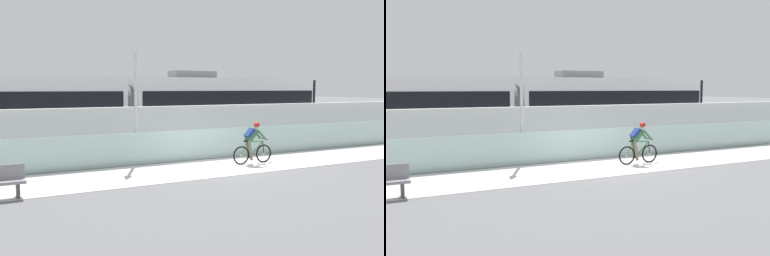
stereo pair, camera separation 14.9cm
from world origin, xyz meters
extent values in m
plane|color=slate|center=(0.00, 0.00, 0.00)|extent=(200.00, 200.00, 0.00)
cube|color=silver|center=(0.00, 0.00, 0.01)|extent=(32.00, 3.20, 0.01)
cube|color=silver|center=(0.00, 1.85, 0.61)|extent=(32.00, 0.05, 1.23)
cube|color=white|center=(0.00, 3.65, 1.06)|extent=(32.00, 0.36, 2.13)
cube|color=#595654|center=(0.00, 6.13, 0.00)|extent=(32.00, 0.08, 0.01)
cube|color=#595654|center=(0.00, 7.57, 0.00)|extent=(32.00, 0.08, 0.01)
cube|color=#232326|center=(-3.69, 6.85, 0.36)|extent=(1.40, 1.88, 0.20)
cylinder|color=black|center=(-3.69, 6.13, 0.30)|extent=(0.60, 0.10, 0.60)
cylinder|color=black|center=(-3.69, 7.57, 0.30)|extent=(0.60, 0.10, 0.60)
cube|color=silver|center=(4.29, 6.85, 1.90)|extent=(11.00, 2.50, 3.10)
cube|color=black|center=(4.29, 6.85, 2.25)|extent=(10.56, 2.54, 1.04)
cube|color=#14724C|center=(4.29, 6.85, 0.53)|extent=(10.78, 2.53, 0.28)
cube|color=slate|center=(2.31, 6.85, 3.63)|extent=(2.40, 1.10, 0.36)
cube|color=#232326|center=(0.77, 6.85, 0.36)|extent=(1.40, 1.88, 0.20)
cylinder|color=black|center=(0.77, 6.13, 0.30)|extent=(0.60, 0.10, 0.60)
cylinder|color=black|center=(0.77, 7.57, 0.30)|extent=(0.60, 0.10, 0.60)
cube|color=#232326|center=(7.81, 6.85, 0.36)|extent=(1.40, 1.88, 0.20)
cylinder|color=black|center=(7.81, 6.13, 0.30)|extent=(0.60, 0.10, 0.60)
cylinder|color=black|center=(7.81, 7.57, 0.30)|extent=(0.60, 0.10, 0.60)
cube|color=black|center=(9.74, 6.85, 1.90)|extent=(0.16, 2.54, 2.94)
cylinder|color=#59595B|center=(-1.46, 6.85, 1.90)|extent=(0.60, 2.30, 2.30)
torus|color=black|center=(1.93, 0.00, 0.36)|extent=(0.72, 0.06, 0.72)
cylinder|color=#99999E|center=(1.93, 0.00, 0.36)|extent=(0.07, 0.10, 0.07)
torus|color=black|center=(0.88, 0.00, 0.36)|extent=(0.72, 0.06, 0.72)
cylinder|color=#99999E|center=(0.88, 0.00, 0.36)|extent=(0.07, 0.10, 0.07)
cylinder|color=#337233|center=(1.59, 0.00, 0.57)|extent=(0.60, 0.04, 0.58)
cylinder|color=#337233|center=(1.21, 0.00, 0.59)|extent=(0.22, 0.04, 0.59)
cylinder|color=#337233|center=(1.50, 0.00, 0.86)|extent=(0.76, 0.04, 0.07)
cylinder|color=#337233|center=(1.09, 0.00, 0.33)|extent=(0.43, 0.03, 0.09)
cylinder|color=#337233|center=(1.00, 0.00, 0.62)|extent=(0.27, 0.02, 0.53)
cylinder|color=black|center=(1.90, 0.00, 0.60)|extent=(0.08, 0.03, 0.49)
cube|color=black|center=(1.12, 0.00, 0.90)|extent=(0.24, 0.10, 0.05)
cylinder|color=black|center=(1.88, 0.00, 0.95)|extent=(0.03, 0.58, 0.03)
cylinder|color=#262628|center=(1.30, 0.00, 0.30)|extent=(0.18, 0.02, 0.18)
cube|color=#33663F|center=(1.34, 0.00, 1.11)|extent=(0.50, 0.28, 0.51)
cube|color=navy|center=(1.25, 0.00, 1.21)|extent=(0.38, 0.30, 0.38)
sphere|color=beige|center=(1.58, 0.00, 1.46)|extent=(0.20, 0.20, 0.20)
sphere|color=red|center=(1.58, 0.00, 1.49)|extent=(0.23, 0.23, 0.23)
cylinder|color=#33663F|center=(1.70, -0.16, 1.12)|extent=(0.41, 0.08, 0.41)
cylinder|color=#33663F|center=(1.70, 0.16, 1.12)|extent=(0.41, 0.08, 0.41)
cylinder|color=#726656|center=(1.23, -0.09, 0.55)|extent=(0.25, 0.11, 0.79)
cylinder|color=#726656|center=(1.23, 0.09, 0.69)|extent=(0.25, 0.11, 0.52)
cylinder|color=gray|center=(-2.55, 2.15, 0.10)|extent=(0.24, 0.24, 0.20)
cylinder|color=silver|center=(-2.55, 2.15, 2.20)|extent=(0.12, 0.12, 4.20)
cone|color=white|center=(-2.55, 2.15, 4.75)|extent=(0.28, 0.28, 0.90)
cube|color=#4C4C51|center=(-7.12, -1.35, 0.21)|extent=(0.08, 0.36, 0.41)
camera|label=1|loc=(-8.01, -13.20, 2.91)|focal=39.35mm
camera|label=2|loc=(-7.88, -13.26, 2.91)|focal=39.35mm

